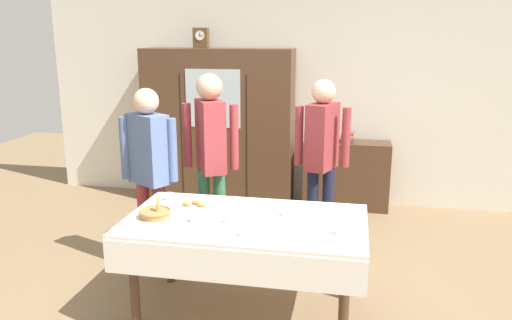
% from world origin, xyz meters
% --- Properties ---
extents(ground_plane, '(12.00, 12.00, 0.00)m').
position_xyz_m(ground_plane, '(0.00, 0.00, 0.00)').
color(ground_plane, '#846B4C').
rests_on(ground_plane, ground).
extents(back_wall, '(6.40, 0.10, 2.70)m').
position_xyz_m(back_wall, '(0.00, 2.65, 1.35)').
color(back_wall, silver).
rests_on(back_wall, ground).
extents(dining_table, '(1.77, 1.00, 0.76)m').
position_xyz_m(dining_table, '(0.00, -0.24, 0.66)').
color(dining_table, '#4C3321').
rests_on(dining_table, ground).
extents(wall_cabinet, '(1.85, 0.46, 1.92)m').
position_xyz_m(wall_cabinet, '(-0.90, 2.35, 0.96)').
color(wall_cabinet, '#4C3321').
rests_on(wall_cabinet, ground).
extents(mantel_clock, '(0.18, 0.11, 0.24)m').
position_xyz_m(mantel_clock, '(-1.10, 2.35, 2.04)').
color(mantel_clock, brown).
rests_on(mantel_clock, wall_cabinet).
extents(bookshelf_low, '(1.03, 0.35, 0.83)m').
position_xyz_m(bookshelf_low, '(0.69, 2.41, 0.41)').
color(bookshelf_low, '#4C3321').
rests_on(bookshelf_low, ground).
extents(book_stack, '(0.17, 0.21, 0.11)m').
position_xyz_m(book_stack, '(0.69, 2.41, 0.88)').
color(book_stack, '#B29333').
rests_on(book_stack, bookshelf_low).
extents(tea_cup_near_left, '(0.13, 0.13, 0.06)m').
position_xyz_m(tea_cup_near_left, '(0.06, -0.52, 0.79)').
color(tea_cup_near_left, white).
rests_on(tea_cup_near_left, dining_table).
extents(tea_cup_near_right, '(0.13, 0.13, 0.06)m').
position_xyz_m(tea_cup_near_right, '(-0.34, -0.34, 0.79)').
color(tea_cup_near_right, silver).
rests_on(tea_cup_near_right, dining_table).
extents(tea_cup_front_edge, '(0.13, 0.13, 0.06)m').
position_xyz_m(tea_cup_front_edge, '(-0.70, 0.09, 0.79)').
color(tea_cup_front_edge, silver).
rests_on(tea_cup_front_edge, dining_table).
extents(tea_cup_mid_right, '(0.13, 0.13, 0.06)m').
position_xyz_m(tea_cup_mid_right, '(-0.09, -0.31, 0.79)').
color(tea_cup_mid_right, white).
rests_on(tea_cup_mid_right, dining_table).
extents(tea_cup_far_left, '(0.13, 0.13, 0.06)m').
position_xyz_m(tea_cup_far_left, '(0.30, -0.10, 0.79)').
color(tea_cup_far_left, white).
rests_on(tea_cup_far_left, dining_table).
extents(tea_cup_mid_left, '(0.13, 0.13, 0.06)m').
position_xyz_m(tea_cup_mid_left, '(0.70, -0.38, 0.79)').
color(tea_cup_mid_left, silver).
rests_on(tea_cup_mid_left, dining_table).
extents(bread_basket, '(0.24, 0.24, 0.16)m').
position_xyz_m(bread_basket, '(-0.67, -0.30, 0.80)').
color(bread_basket, '#9E7542').
rests_on(bread_basket, dining_table).
extents(pastry_plate, '(0.28, 0.28, 0.05)m').
position_xyz_m(pastry_plate, '(-0.45, -0.04, 0.78)').
color(pastry_plate, white).
rests_on(pastry_plate, dining_table).
extents(spoon_near_right, '(0.12, 0.02, 0.01)m').
position_xyz_m(spoon_near_right, '(0.60, 0.15, 0.77)').
color(spoon_near_right, silver).
rests_on(spoon_near_right, dining_table).
extents(spoon_front_edge, '(0.12, 0.02, 0.01)m').
position_xyz_m(spoon_front_edge, '(-0.23, -0.50, 0.77)').
color(spoon_front_edge, silver).
rests_on(spoon_front_edge, dining_table).
extents(person_beside_shelf, '(0.52, 0.41, 1.69)m').
position_xyz_m(person_beside_shelf, '(0.47, 1.07, 1.03)').
color(person_beside_shelf, '#191E38').
rests_on(person_beside_shelf, ground).
extents(person_behind_table_left, '(0.52, 0.41, 1.75)m').
position_xyz_m(person_behind_table_left, '(-0.51, 0.67, 1.08)').
color(person_behind_table_left, '#33704C').
rests_on(person_behind_table_left, ground).
extents(person_by_cabinet, '(0.52, 0.35, 1.65)m').
position_xyz_m(person_by_cabinet, '(-0.98, 0.37, 1.00)').
color(person_by_cabinet, '#933338').
rests_on(person_by_cabinet, ground).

